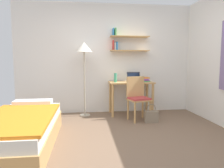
# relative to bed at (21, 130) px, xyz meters

# --- Properties ---
(ground_plane) EXTENTS (5.28, 5.28, 0.00)m
(ground_plane) POSITION_rel_bed_xyz_m (1.52, -0.04, -0.24)
(ground_plane) COLOR brown
(wall_back) EXTENTS (4.40, 0.27, 2.60)m
(wall_back) POSITION_rel_bed_xyz_m (1.53, 1.98, 1.07)
(wall_back) COLOR white
(wall_back) RESTS_ON ground_plane
(bed) EXTENTS (0.96, 2.04, 0.54)m
(bed) POSITION_rel_bed_xyz_m (0.00, 0.00, 0.00)
(bed) COLOR tan
(bed) RESTS_ON ground_plane
(desk) EXTENTS (1.01, 0.55, 0.77)m
(desk) POSITION_rel_bed_xyz_m (2.00, 1.66, 0.38)
(desk) COLOR tan
(desk) RESTS_ON ground_plane
(desk_chair) EXTENTS (0.51, 0.48, 0.92)m
(desk_chair) POSITION_rel_bed_xyz_m (2.04, 1.17, 0.27)
(desk_chair) COLOR tan
(desk_chair) RESTS_ON ground_plane
(standing_lamp) EXTENTS (0.37, 0.37, 1.66)m
(standing_lamp) POSITION_rel_bed_xyz_m (0.93, 1.64, 1.21)
(standing_lamp) COLOR #B2A893
(standing_lamp) RESTS_ON ground_plane
(laptop) EXTENTS (0.32, 0.24, 0.22)m
(laptop) POSITION_rel_bed_xyz_m (2.08, 1.69, 0.58)
(laptop) COLOR black
(laptop) RESTS_ON desk
(water_bottle) EXTENTS (0.07, 0.07, 0.21)m
(water_bottle) POSITION_rel_bed_xyz_m (1.63, 1.58, 0.63)
(water_bottle) COLOR #42A87F
(water_bottle) RESTS_ON desk
(book_stack) EXTENTS (0.19, 0.26, 0.10)m
(book_stack) POSITION_rel_bed_xyz_m (2.34, 1.66, 0.57)
(book_stack) COLOR #4CA856
(book_stack) RESTS_ON desk
(handbag) EXTENTS (0.27, 0.13, 0.38)m
(handbag) POSITION_rel_bed_xyz_m (2.27, 0.94, -0.11)
(handbag) COLOR gray
(handbag) RESTS_ON ground_plane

